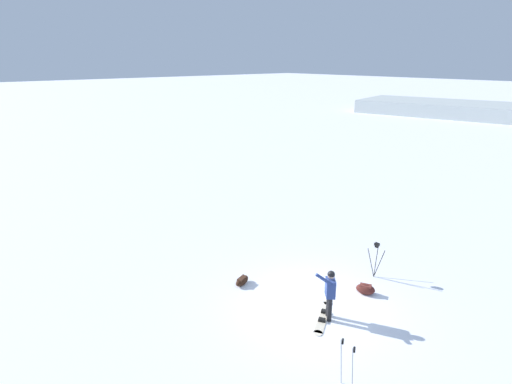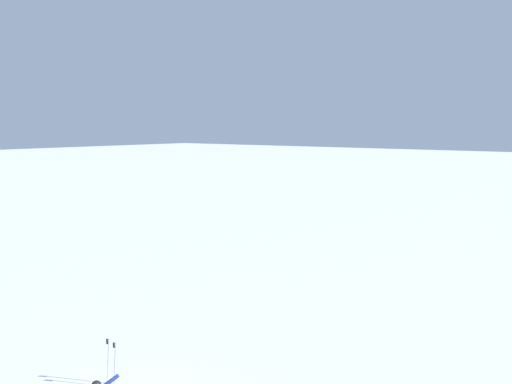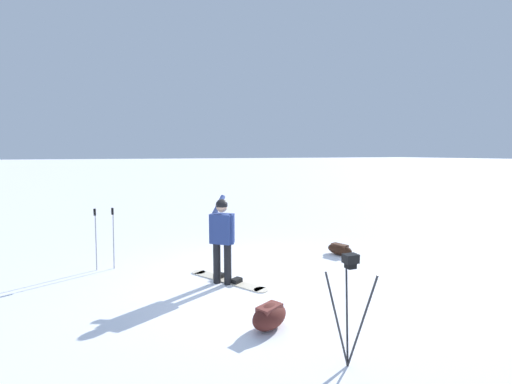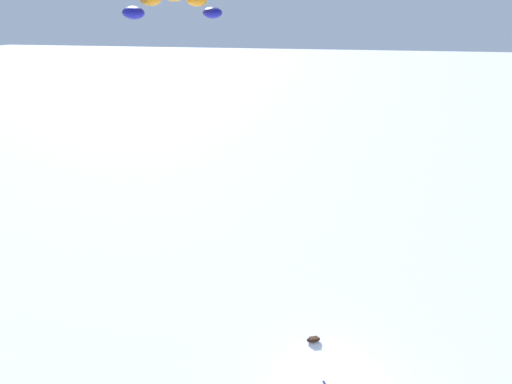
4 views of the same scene
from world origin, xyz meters
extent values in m
cylinder|color=navy|center=(0.43, 0.67, 1.42)|extent=(0.43, 0.40, 0.39)
cylinder|color=gray|center=(1.94, 2.51, 0.64)|extent=(0.13, 0.05, 1.28)
cylinder|color=black|center=(1.94, 2.51, 1.22)|extent=(0.05, 0.05, 0.14)
cylinder|color=gray|center=(1.97, 2.85, 0.64)|extent=(0.13, 0.04, 1.28)
cylinder|color=black|center=(1.97, 2.85, 1.22)|extent=(0.05, 0.05, 0.14)
camera|label=1|loc=(8.50, 7.03, 7.40)|focal=28.29mm
camera|label=2|loc=(-5.63, -8.05, 7.13)|focal=33.60mm
camera|label=3|loc=(-6.23, 2.72, 2.44)|focal=25.79mm
camera|label=4|loc=(1.83, 8.91, 13.97)|focal=23.92mm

